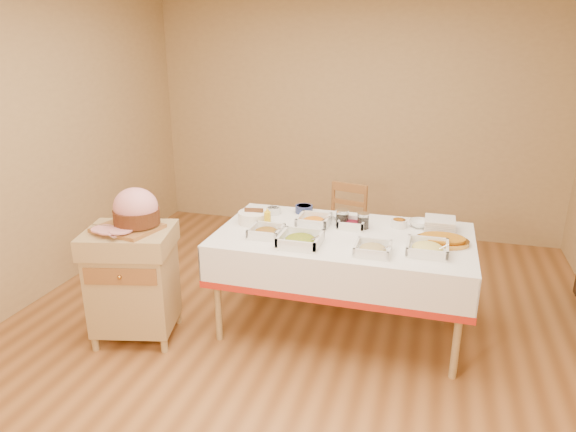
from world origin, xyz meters
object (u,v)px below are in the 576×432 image
object	(u,v)px
mustard_bottle	(267,219)
bread_basket	(254,217)
ham_on_board	(135,212)
butcher_cart	(133,277)
preserve_jar_right	(363,221)
plate_stack	(440,225)
dining_table	(343,255)
brass_platter	(442,240)
dining_chair	(343,229)
preserve_jar_left	(342,219)

from	to	relation	value
mustard_bottle	bread_basket	distance (m)	0.16
ham_on_board	bread_basket	world-z (taller)	ham_on_board
butcher_cart	preserve_jar_right	xyz separation A→B (m)	(1.53, 0.71, 0.34)
mustard_bottle	plate_stack	world-z (taller)	mustard_bottle
dining_table	mustard_bottle	bearing A→B (deg)	-177.24
plate_stack	brass_platter	distance (m)	0.26
preserve_jar_right	plate_stack	world-z (taller)	preserve_jar_right
dining_table	ham_on_board	bearing A→B (deg)	-159.46
dining_table	brass_platter	distance (m)	0.71
butcher_cart	preserve_jar_right	size ratio (longest dim) A/B	7.26
dining_table	ham_on_board	distance (m)	1.51
dining_chair	preserve_jar_left	bearing A→B (deg)	-80.61
bread_basket	brass_platter	bearing A→B (deg)	-1.60
dining_chair	mustard_bottle	distance (m)	1.14
preserve_jar_right	plate_stack	xyz separation A→B (m)	(0.55, 0.11, -0.01)
mustard_bottle	plate_stack	size ratio (longest dim) A/B	0.72
dining_table	preserve_jar_right	xyz separation A→B (m)	(0.11, 0.16, 0.21)
dining_chair	brass_platter	bearing A→B (deg)	-48.15
ham_on_board	bread_basket	distance (m)	0.89
plate_stack	brass_platter	size ratio (longest dim) A/B	0.60
dining_table	preserve_jar_right	world-z (taller)	preserve_jar_right
bread_basket	dining_table	bearing A→B (deg)	-3.94
preserve_jar_right	bread_basket	distance (m)	0.83
bread_basket	brass_platter	distance (m)	1.39
preserve_jar_left	plate_stack	distance (m)	0.71
preserve_jar_left	butcher_cart	bearing A→B (deg)	-152.50
ham_on_board	preserve_jar_left	distance (m)	1.50
ham_on_board	preserve_jar_left	bearing A→B (deg)	27.10
dining_chair	bread_basket	xyz separation A→B (m)	(-0.53, -0.92, 0.37)
mustard_bottle	brass_platter	world-z (taller)	mustard_bottle
preserve_jar_right	bread_basket	xyz separation A→B (m)	(-0.82, -0.11, -0.01)
bread_basket	mustard_bottle	bearing A→B (deg)	-29.48
mustard_bottle	brass_platter	bearing A→B (deg)	1.70
preserve_jar_left	preserve_jar_right	bearing A→B (deg)	-1.56
bread_basket	plate_stack	xyz separation A→B (m)	(1.36, 0.22, 0.00)
dining_chair	dining_table	bearing A→B (deg)	-79.72
butcher_cart	plate_stack	bearing A→B (deg)	21.47
butcher_cart	preserve_jar_right	distance (m)	1.72
preserve_jar_left	brass_platter	world-z (taller)	preserve_jar_left
mustard_bottle	dining_chair	bearing A→B (deg)	68.41
butcher_cart	ham_on_board	size ratio (longest dim) A/B	1.89
dining_table	mustard_bottle	size ratio (longest dim) A/B	11.80
dining_table	preserve_jar_right	distance (m)	0.29
mustard_bottle	bread_basket	size ratio (longest dim) A/B	0.64
preserve_jar_left	bread_basket	size ratio (longest dim) A/B	0.53
butcher_cart	preserve_jar_right	world-z (taller)	preserve_jar_right
dining_chair	ham_on_board	bearing A→B (deg)	-128.87
preserve_jar_left	bread_basket	xyz separation A→B (m)	(-0.66, -0.12, -0.01)
dining_chair	preserve_jar_left	xyz separation A→B (m)	(0.13, -0.80, 0.38)
dining_table	brass_platter	bearing A→B (deg)	0.82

